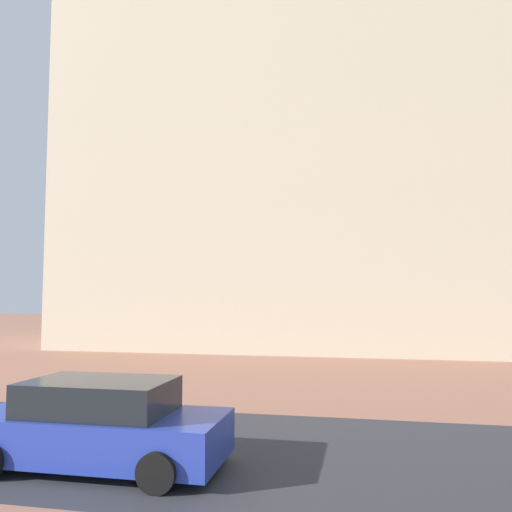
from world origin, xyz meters
TOP-DOWN VIEW (x-y plane):
  - ground_plane at (0.00, 10.00)m, footprint 120.00×120.00m
  - street_asphalt_strip at (0.00, 7.65)m, footprint 120.00×6.29m
  - landmark_building at (-2.29, 27.97)m, footprint 25.58×10.49m
  - car_blue at (-2.21, 6.27)m, footprint 4.54×2.09m

SIDE VIEW (x-z plane):
  - ground_plane at x=0.00m, z-range 0.00..0.00m
  - street_asphalt_strip at x=0.00m, z-range 0.00..0.00m
  - car_blue at x=-2.21m, z-range -0.04..1.50m
  - landmark_building at x=-2.29m, z-range -8.67..32.90m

